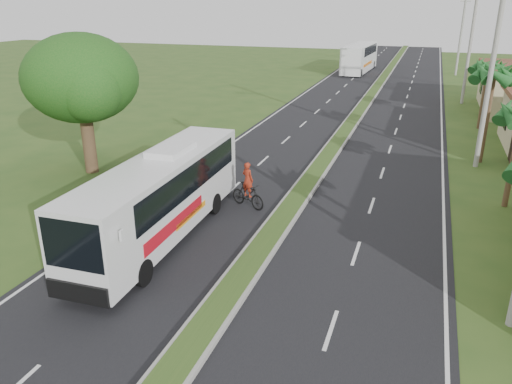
% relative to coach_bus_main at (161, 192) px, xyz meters
% --- Properties ---
extents(ground, '(180.00, 180.00, 0.00)m').
position_rel_coach_bus_main_xyz_m(ground, '(4.10, -3.91, -1.95)').
color(ground, '#2E4D1C').
rests_on(ground, ground).
extents(road_asphalt, '(14.00, 160.00, 0.02)m').
position_rel_coach_bus_main_xyz_m(road_asphalt, '(4.10, 16.09, -1.94)').
color(road_asphalt, black).
rests_on(road_asphalt, ground).
extents(median_strip, '(1.20, 160.00, 0.18)m').
position_rel_coach_bus_main_xyz_m(median_strip, '(4.10, 16.09, -1.84)').
color(median_strip, gray).
rests_on(median_strip, ground).
extents(lane_edge_left, '(0.12, 160.00, 0.01)m').
position_rel_coach_bus_main_xyz_m(lane_edge_left, '(-2.60, 16.09, -1.95)').
color(lane_edge_left, silver).
rests_on(lane_edge_left, ground).
extents(lane_edge_right, '(0.12, 160.00, 0.01)m').
position_rel_coach_bus_main_xyz_m(lane_edge_right, '(10.80, 16.09, -1.95)').
color(lane_edge_right, silver).
rests_on(lane_edge_right, ground).
extents(palm_verge_c, '(2.40, 2.40, 5.85)m').
position_rel_coach_bus_main_xyz_m(palm_verge_c, '(12.90, 15.09, 3.17)').
color(palm_verge_c, '#473321').
rests_on(palm_verge_c, ground).
extents(palm_verge_d, '(2.40, 2.40, 5.25)m').
position_rel_coach_bus_main_xyz_m(palm_verge_d, '(13.40, 24.09, 2.60)').
color(palm_verge_d, '#473321').
rests_on(palm_verge_d, ground).
extents(shade_tree, '(6.30, 6.00, 7.54)m').
position_rel_coach_bus_main_xyz_m(shade_tree, '(-8.01, 6.11, 3.08)').
color(shade_tree, '#473321').
rests_on(shade_tree, ground).
extents(utility_pole_b, '(3.20, 0.28, 12.00)m').
position_rel_coach_bus_main_xyz_m(utility_pole_b, '(12.58, 14.09, 4.31)').
color(utility_pole_b, gray).
rests_on(utility_pole_b, ground).
extents(utility_pole_c, '(1.60, 0.28, 11.00)m').
position_rel_coach_bus_main_xyz_m(utility_pole_c, '(12.60, 34.09, 3.73)').
color(utility_pole_c, gray).
rests_on(utility_pole_c, ground).
extents(utility_pole_d, '(1.60, 0.28, 10.50)m').
position_rel_coach_bus_main_xyz_m(utility_pole_d, '(12.60, 54.09, 3.47)').
color(utility_pole_d, gray).
rests_on(utility_pole_d, ground).
extents(coach_bus_main, '(2.55, 11.01, 3.54)m').
position_rel_coach_bus_main_xyz_m(coach_bus_main, '(0.00, 0.00, 0.00)').
color(coach_bus_main, silver).
rests_on(coach_bus_main, ground).
extents(coach_bus_far, '(3.27, 12.28, 3.54)m').
position_rel_coach_bus_main_xyz_m(coach_bus_far, '(0.32, 53.47, 0.06)').
color(coach_bus_far, white).
rests_on(coach_bus_far, ground).
extents(motorcyclist, '(2.02, 1.30, 2.19)m').
position_rel_coach_bus_main_xyz_m(motorcyclist, '(2.16, 4.04, -1.18)').
color(motorcyclist, black).
rests_on(motorcyclist, ground).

